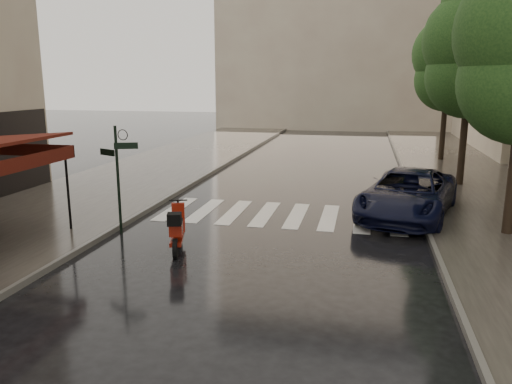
% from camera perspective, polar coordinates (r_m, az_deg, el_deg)
% --- Properties ---
extents(ground, '(120.00, 120.00, 0.00)m').
position_cam_1_polar(ground, '(11.95, -16.57, -9.06)').
color(ground, black).
rests_on(ground, ground).
extents(sidewalk_near, '(6.00, 60.00, 0.12)m').
position_cam_1_polar(sidewalk_near, '(24.27, -12.40, 2.18)').
color(sidewalk_near, '#38332D').
rests_on(sidewalk_near, ground).
extents(sidewalk_far, '(5.50, 60.00, 0.12)m').
position_cam_1_polar(sidewalk_far, '(22.58, 24.07, 0.61)').
color(sidewalk_far, '#38332D').
rests_on(sidewalk_far, ground).
extents(curb_near, '(0.12, 60.00, 0.16)m').
position_cam_1_polar(curb_near, '(23.17, -5.52, 1.97)').
color(curb_near, '#595651').
rests_on(curb_near, ground).
extents(curb_far, '(0.12, 60.00, 0.16)m').
position_cam_1_polar(curb_far, '(22.16, 16.98, 0.99)').
color(curb_far, '#595651').
rests_on(curb_far, ground).
extents(crosswalk, '(7.85, 3.20, 0.01)m').
position_cam_1_polar(crosswalk, '(16.45, 2.86, -2.59)').
color(crosswalk, silver).
rests_on(crosswalk, ground).
extents(signpost, '(1.17, 0.29, 3.10)m').
position_cam_1_polar(signpost, '(14.57, -15.51, 2.34)').
color(signpost, black).
rests_on(signpost, ground).
extents(backdrop_building, '(22.00, 6.00, 20.00)m').
position_cam_1_polar(backdrop_building, '(48.08, 9.72, 19.15)').
color(backdrop_building, tan).
rests_on(backdrop_building, ground).
extents(tree_mid, '(3.80, 3.80, 8.34)m').
position_cam_1_polar(tree_mid, '(22.07, 23.41, 14.91)').
color(tree_mid, black).
rests_on(tree_mid, sidewalk_far).
extents(tree_far, '(3.80, 3.80, 8.16)m').
position_cam_1_polar(tree_far, '(29.00, 21.17, 14.00)').
color(tree_far, black).
rests_on(tree_far, sidewalk_far).
extents(scooter, '(0.79, 1.78, 1.20)m').
position_cam_1_polar(scooter, '(13.02, -9.03, -4.30)').
color(scooter, black).
rests_on(scooter, ground).
extents(parked_car, '(3.83, 5.94, 1.52)m').
position_cam_1_polar(parked_car, '(16.73, 16.97, -0.21)').
color(parked_car, black).
rests_on(parked_car, ground).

